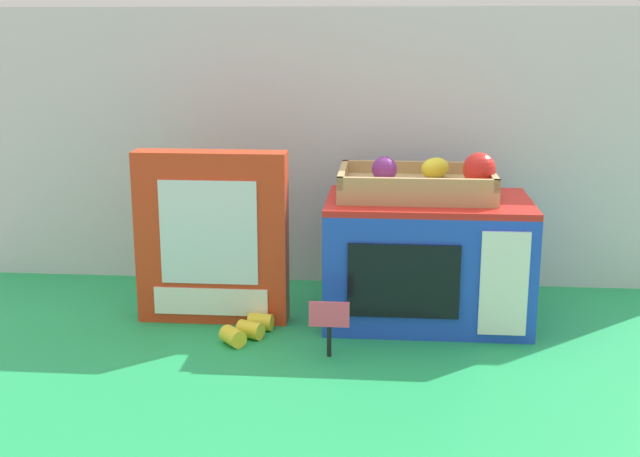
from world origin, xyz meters
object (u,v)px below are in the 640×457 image
Objects in this scene: cookie_set_box at (212,238)px; price_sign at (329,320)px; toy_microwave at (427,260)px; loose_toy_banana at (248,329)px; food_groups_crate at (421,183)px.

cookie_set_box reaches higher than price_sign.
cookie_set_box is at bearing -174.41° from toy_microwave.
loose_toy_banana is (0.08, -0.09, -0.15)m from cookie_set_box.
cookie_set_box is 3.31× the size of price_sign.
loose_toy_banana is (-0.32, -0.16, -0.25)m from food_groups_crate.
food_groups_crate is (-0.01, 0.03, 0.14)m from toy_microwave.
food_groups_crate is at bearing 55.35° from price_sign.
food_groups_crate is at bearing 118.70° from toy_microwave.
toy_microwave is 0.15m from food_groups_crate.
price_sign is 0.80× the size of loose_toy_banana.
food_groups_crate is 0.43m from loose_toy_banana.
food_groups_crate reaches higher than toy_microwave.
loose_toy_banana is (-0.16, 0.08, -0.05)m from price_sign.
food_groups_crate is 0.41m from cookie_set_box.
loose_toy_banana is at bearing -153.73° from food_groups_crate.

